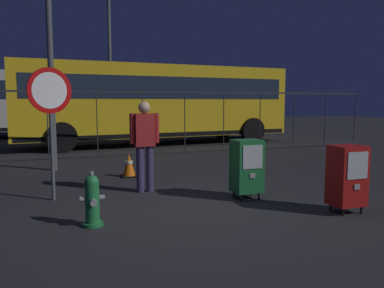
# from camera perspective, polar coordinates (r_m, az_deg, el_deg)

# --- Properties ---
(ground_plane) EXTENTS (60.00, 60.00, 0.00)m
(ground_plane) POSITION_cam_1_polar(r_m,az_deg,el_deg) (6.19, 1.37, -9.55)
(ground_plane) COLOR #262628
(fire_hydrant) EXTENTS (0.33, 0.32, 0.75)m
(fire_hydrant) POSITION_cam_1_polar(r_m,az_deg,el_deg) (5.55, -14.09, -7.84)
(fire_hydrant) COLOR #1E7238
(fire_hydrant) RESTS_ON ground_plane
(newspaper_box_primary) EXTENTS (0.48, 0.42, 1.02)m
(newspaper_box_primary) POSITION_cam_1_polar(r_m,az_deg,el_deg) (6.41, 21.31, -4.21)
(newspaper_box_primary) COLOR black
(newspaper_box_primary) RESTS_ON ground_plane
(newspaper_box_secondary) EXTENTS (0.48, 0.42, 1.02)m
(newspaper_box_secondary) POSITION_cam_1_polar(r_m,az_deg,el_deg) (6.90, 7.84, -3.12)
(newspaper_box_secondary) COLOR black
(newspaper_box_secondary) RESTS_ON ground_plane
(stop_sign) EXTENTS (0.71, 0.31, 2.23)m
(stop_sign) POSITION_cam_1_polar(r_m,az_deg,el_deg) (7.03, -19.62, 5.19)
(stop_sign) COLOR #4C4F54
(stop_sign) RESTS_ON ground_plane
(pedestrian) EXTENTS (0.55, 0.22, 1.67)m
(pedestrian) POSITION_cam_1_polar(r_m,az_deg,el_deg) (7.35, -6.80, 0.43)
(pedestrian) COLOR #382D51
(pedestrian) RESTS_ON ground_plane
(traffic_cone) EXTENTS (0.36, 0.36, 0.53)m
(traffic_cone) POSITION_cam_1_polar(r_m,az_deg,el_deg) (8.95, -9.01, -3.02)
(traffic_cone) COLOR black
(traffic_cone) RESTS_ON ground_plane
(fence_barrier) EXTENTS (18.03, 0.04, 2.00)m
(fence_barrier) POSITION_cam_1_polar(r_m,az_deg,el_deg) (12.28, -10.22, 3.01)
(fence_barrier) COLOR #2D2D33
(fence_barrier) RESTS_ON ground_plane
(bus_near) EXTENTS (10.65, 3.36, 3.00)m
(bus_near) POSITION_cam_1_polar(r_m,az_deg,el_deg) (15.63, -5.29, 6.27)
(bus_near) COLOR gold
(bus_near) RESTS_ON ground_plane
(bus_far) EXTENTS (10.63, 3.26, 3.00)m
(bus_far) POSITION_cam_1_polar(r_m,az_deg,el_deg) (19.93, -17.64, 5.99)
(bus_far) COLOR beige
(bus_far) RESTS_ON ground_plane
(street_light_near_left) EXTENTS (0.32, 0.32, 8.33)m
(street_light_near_left) POSITION_cam_1_polar(r_m,az_deg,el_deg) (17.69, -11.77, 16.05)
(street_light_near_left) COLOR #4C4F54
(street_light_near_left) RESTS_ON ground_plane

